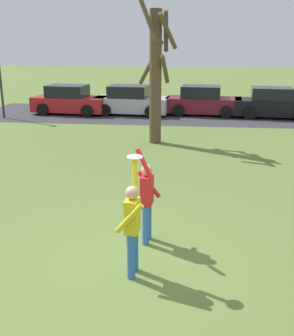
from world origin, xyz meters
The scene contains 10 objects.
ground_plane centered at (0.00, 0.00, 0.00)m, with size 120.00×120.00×0.00m, color olive.
person_catcher centered at (0.23, -0.48, 0.98)m, with size 0.49×0.56×2.08m.
person_defender centered at (0.33, 0.80, 0.98)m, with size 0.49×0.57×2.04m.
frisbee_disc centered at (0.25, -0.25, 2.09)m, with size 0.26×0.26×0.02m, color white.
parked_car_red centered at (-5.73, 15.84, 0.73)m, with size 4.23×2.30×1.59m.
parked_car_silver centered at (-2.29, 15.99, 0.73)m, with size 4.23×2.30×1.59m.
parked_car_maroon centered at (1.69, 16.29, 0.73)m, with size 4.23×2.30×1.59m.
parked_car_black centered at (5.41, 15.88, 0.73)m, with size 4.23×2.30×1.59m.
parking_strip centered at (1.58, 16.10, 0.00)m, with size 24.65×6.40×0.01m, color #38383D.
bare_tree_tall centered at (-0.30, 9.45, 2.80)m, with size 1.69×1.59×5.93m.
Camera 1 is at (1.20, -6.89, 3.96)m, focal length 44.43 mm.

